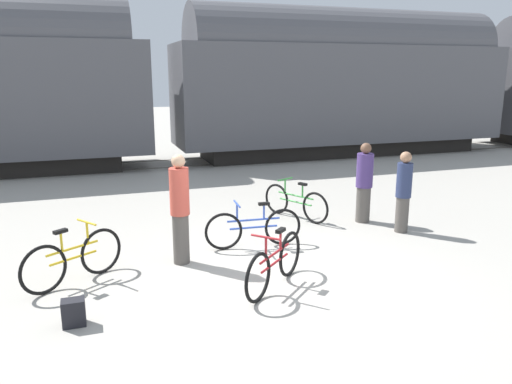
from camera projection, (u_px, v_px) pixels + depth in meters
ground_plane at (268, 278)px, 7.63m from camera, size 80.00×80.00×0.00m
freight_train at (161, 80)px, 16.51m from camera, size 53.30×2.83×5.37m
rail_near at (168, 167)px, 16.50m from camera, size 65.30×0.07×0.01m
rail_far at (162, 160)px, 17.83m from camera, size 65.30×0.07×0.01m
bicycle_blue at (254, 228)px, 8.90m from camera, size 1.77×0.46×0.84m
bicycle_yellow at (74, 259)px, 7.37m from camera, size 1.43×0.97×0.90m
bicycle_green at (295, 202)px, 10.68m from camera, size 0.82×1.61×0.83m
bicycle_maroon at (275, 264)px, 7.20m from camera, size 1.31×1.22×0.87m
person_in_purple at (364, 183)px, 10.34m from camera, size 0.34×0.34×1.67m
person_in_red at (180, 209)px, 8.04m from camera, size 0.31×0.31×1.81m
person_in_navy at (404, 192)px, 9.67m from camera, size 0.30×0.30×1.60m
backpack at (74, 313)px, 6.17m from camera, size 0.28×0.20×0.34m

